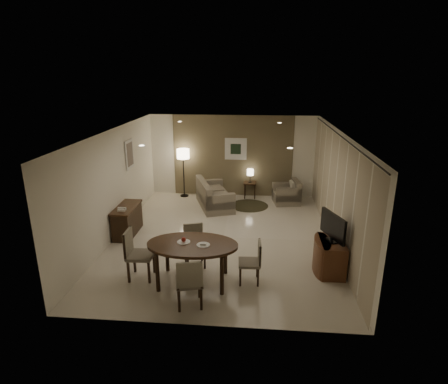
# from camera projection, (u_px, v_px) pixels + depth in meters

# --- Properties ---
(room_shell) EXTENTS (5.50, 7.00, 2.70)m
(room_shell) POSITION_uv_depth(u_px,v_px,m) (225.00, 182.00, 9.51)
(room_shell) COLOR beige
(room_shell) RESTS_ON ground
(taupe_accent) EXTENTS (3.96, 0.03, 2.70)m
(taupe_accent) POSITION_uv_depth(u_px,v_px,m) (233.00, 156.00, 12.44)
(taupe_accent) COLOR brown
(taupe_accent) RESTS_ON wall_back
(curtain_wall) EXTENTS (0.08, 6.70, 2.58)m
(curtain_wall) POSITION_uv_depth(u_px,v_px,m) (335.00, 191.00, 8.92)
(curtain_wall) COLOR beige
(curtain_wall) RESTS_ON wall_right
(curtain_rod) EXTENTS (0.03, 6.80, 0.03)m
(curtain_rod) POSITION_uv_depth(u_px,v_px,m) (340.00, 136.00, 8.51)
(curtain_rod) COLOR black
(curtain_rod) RESTS_ON wall_right
(art_back_frame) EXTENTS (0.72, 0.03, 0.72)m
(art_back_frame) POSITION_uv_depth(u_px,v_px,m) (236.00, 149.00, 12.33)
(art_back_frame) COLOR silver
(art_back_frame) RESTS_ON wall_back
(art_back_canvas) EXTENTS (0.34, 0.01, 0.34)m
(art_back_canvas) POSITION_uv_depth(u_px,v_px,m) (236.00, 149.00, 12.31)
(art_back_canvas) COLOR black
(art_back_canvas) RESTS_ON wall_back
(art_left_frame) EXTENTS (0.03, 0.60, 0.80)m
(art_left_frame) POSITION_uv_depth(u_px,v_px,m) (129.00, 154.00, 10.35)
(art_left_frame) COLOR silver
(art_left_frame) RESTS_ON wall_left
(art_left_canvas) EXTENTS (0.01, 0.46, 0.64)m
(art_left_canvas) POSITION_uv_depth(u_px,v_px,m) (130.00, 154.00, 10.35)
(art_left_canvas) COLOR gray
(art_left_canvas) RESTS_ON wall_left
(downlight_nl) EXTENTS (0.10, 0.10, 0.01)m
(downlight_nl) POSITION_uv_depth(u_px,v_px,m) (142.00, 146.00, 7.13)
(downlight_nl) COLOR white
(downlight_nl) RESTS_ON ceiling
(downlight_nr) EXTENTS (0.10, 0.10, 0.01)m
(downlight_nr) POSITION_uv_depth(u_px,v_px,m) (290.00, 148.00, 6.90)
(downlight_nr) COLOR white
(downlight_nr) RESTS_ON ceiling
(downlight_fl) EXTENTS (0.10, 0.10, 0.01)m
(downlight_fl) POSITION_uv_depth(u_px,v_px,m) (180.00, 122.00, 10.55)
(downlight_fl) COLOR white
(downlight_fl) RESTS_ON ceiling
(downlight_fr) EXTENTS (0.10, 0.10, 0.01)m
(downlight_fr) POSITION_uv_depth(u_px,v_px,m) (280.00, 123.00, 10.31)
(downlight_fr) COLOR white
(downlight_fr) RESTS_ON ceiling
(console_desk) EXTENTS (0.48, 1.20, 0.75)m
(console_desk) POSITION_uv_depth(u_px,v_px,m) (127.00, 220.00, 9.64)
(console_desk) COLOR #3F2614
(console_desk) RESTS_ON floor
(telephone) EXTENTS (0.20, 0.14, 0.09)m
(telephone) POSITION_uv_depth(u_px,v_px,m) (122.00, 209.00, 9.23)
(telephone) COLOR white
(telephone) RESTS_ON console_desk
(tv_cabinet) EXTENTS (0.48, 0.90, 0.70)m
(tv_cabinet) POSITION_uv_depth(u_px,v_px,m) (331.00, 256.00, 7.82)
(tv_cabinet) COLOR brown
(tv_cabinet) RESTS_ON floor
(flat_tv) EXTENTS (0.36, 0.85, 0.60)m
(flat_tv) POSITION_uv_depth(u_px,v_px,m) (333.00, 227.00, 7.61)
(flat_tv) COLOR black
(flat_tv) RESTS_ON tv_cabinet
(dining_table) EXTENTS (1.79, 1.12, 0.84)m
(dining_table) POSITION_uv_depth(u_px,v_px,m) (193.00, 263.00, 7.40)
(dining_table) COLOR #3F2614
(dining_table) RESTS_ON floor
(chair_near) EXTENTS (0.57, 0.57, 0.97)m
(chair_near) POSITION_uv_depth(u_px,v_px,m) (189.00, 281.00, 6.65)
(chair_near) COLOR #79715D
(chair_near) RESTS_ON floor
(chair_far) EXTENTS (0.55, 0.55, 0.90)m
(chair_far) POSITION_uv_depth(u_px,v_px,m) (195.00, 247.00, 8.02)
(chair_far) COLOR #79715D
(chair_far) RESTS_ON floor
(chair_left) EXTENTS (0.51, 0.51, 1.03)m
(chair_left) POSITION_uv_depth(u_px,v_px,m) (141.00, 255.00, 7.53)
(chair_left) COLOR #79715D
(chair_left) RESTS_ON floor
(chair_right) EXTENTS (0.44, 0.44, 0.86)m
(chair_right) POSITION_uv_depth(u_px,v_px,m) (249.00, 262.00, 7.41)
(chair_right) COLOR #79715D
(chair_right) RESTS_ON floor
(plate_a) EXTENTS (0.26, 0.26, 0.02)m
(plate_a) POSITION_uv_depth(u_px,v_px,m) (184.00, 242.00, 7.33)
(plate_a) COLOR white
(plate_a) RESTS_ON dining_table
(plate_b) EXTENTS (0.26, 0.26, 0.02)m
(plate_b) POSITION_uv_depth(u_px,v_px,m) (203.00, 245.00, 7.20)
(plate_b) COLOR white
(plate_b) RESTS_ON dining_table
(fruit_apple) EXTENTS (0.09, 0.09, 0.09)m
(fruit_apple) POSITION_uv_depth(u_px,v_px,m) (184.00, 239.00, 7.32)
(fruit_apple) COLOR maroon
(fruit_apple) RESTS_ON plate_a
(napkin) EXTENTS (0.12, 0.08, 0.03)m
(napkin) POSITION_uv_depth(u_px,v_px,m) (203.00, 244.00, 7.20)
(napkin) COLOR white
(napkin) RESTS_ON plate_b
(round_rug) EXTENTS (1.19, 1.19, 0.01)m
(round_rug) POSITION_uv_depth(u_px,v_px,m) (249.00, 206.00, 11.79)
(round_rug) COLOR #38341F
(round_rug) RESTS_ON floor
(sofa) EXTENTS (1.94, 1.40, 0.82)m
(sofa) POSITION_uv_depth(u_px,v_px,m) (215.00, 194.00, 11.62)
(sofa) COLOR #79715D
(sofa) RESTS_ON floor
(armchair) EXTENTS (0.90, 0.94, 0.74)m
(armchair) POSITION_uv_depth(u_px,v_px,m) (286.00, 192.00, 11.96)
(armchair) COLOR #79715D
(armchair) RESTS_ON floor
(side_table) EXTENTS (0.41, 0.41, 0.52)m
(side_table) POSITION_uv_depth(u_px,v_px,m) (250.00, 190.00, 12.49)
(side_table) COLOR black
(side_table) RESTS_ON floor
(table_lamp) EXTENTS (0.22, 0.22, 0.50)m
(table_lamp) POSITION_uv_depth(u_px,v_px,m) (250.00, 175.00, 12.34)
(table_lamp) COLOR #FFEAC1
(table_lamp) RESTS_ON side_table
(floor_lamp) EXTENTS (0.41, 0.41, 1.62)m
(floor_lamp) POSITION_uv_depth(u_px,v_px,m) (184.00, 173.00, 12.47)
(floor_lamp) COLOR #FFE5B7
(floor_lamp) RESTS_ON floor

